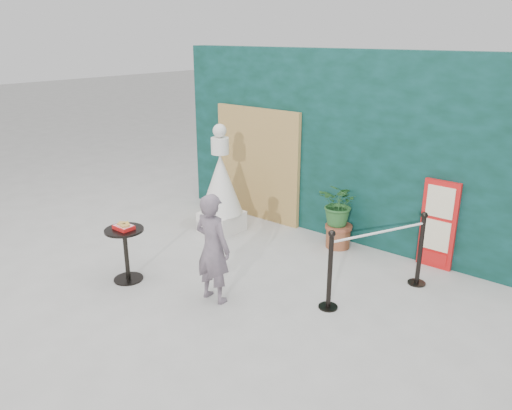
# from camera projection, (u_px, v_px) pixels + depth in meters

# --- Properties ---
(ground) EXTENTS (60.00, 60.00, 0.00)m
(ground) POSITION_uv_depth(u_px,v_px,m) (195.00, 304.00, 6.26)
(ground) COLOR #ADAAA5
(ground) RESTS_ON ground
(back_wall) EXTENTS (6.00, 0.30, 3.00)m
(back_wall) POSITION_uv_depth(u_px,v_px,m) (332.00, 145.00, 8.06)
(back_wall) COLOR black
(back_wall) RESTS_ON ground
(bamboo_fence) EXTENTS (1.80, 0.08, 2.00)m
(bamboo_fence) POSITION_uv_depth(u_px,v_px,m) (257.00, 164.00, 8.91)
(bamboo_fence) COLOR tan
(bamboo_fence) RESTS_ON ground
(woman) EXTENTS (0.53, 0.35, 1.41)m
(woman) POSITION_uv_depth(u_px,v_px,m) (213.00, 248.00, 6.16)
(woman) COLOR slate
(woman) RESTS_ON ground
(menu_board) EXTENTS (0.50, 0.07, 1.30)m
(menu_board) POSITION_uv_depth(u_px,v_px,m) (438.00, 225.00, 7.06)
(menu_board) COLOR red
(menu_board) RESTS_ON ground
(statue) EXTENTS (0.72, 0.72, 1.84)m
(statue) POSITION_uv_depth(u_px,v_px,m) (221.00, 189.00, 8.34)
(statue) COLOR silver
(statue) RESTS_ON ground
(cafe_table) EXTENTS (0.52, 0.52, 0.75)m
(cafe_table) POSITION_uv_depth(u_px,v_px,m) (126.00, 246.00, 6.72)
(cafe_table) COLOR black
(cafe_table) RESTS_ON ground
(food_basket) EXTENTS (0.26, 0.19, 0.11)m
(food_basket) POSITION_uv_depth(u_px,v_px,m) (124.00, 226.00, 6.63)
(food_basket) COLOR red
(food_basket) RESTS_ON cafe_table
(planter) EXTENTS (0.63, 0.54, 1.06)m
(planter) POSITION_uv_depth(u_px,v_px,m) (340.00, 210.00, 7.74)
(planter) COLOR brown
(planter) RESTS_ON ground
(stanchion_barrier) EXTENTS (0.84, 1.54, 1.03)m
(stanchion_barrier) POSITION_uv_depth(u_px,v_px,m) (377.00, 260.00, 6.32)
(stanchion_barrier) COLOR black
(stanchion_barrier) RESTS_ON ground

